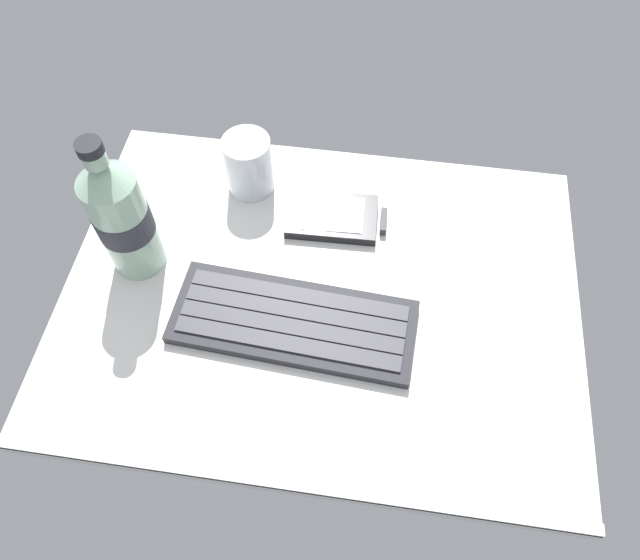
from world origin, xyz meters
TOP-DOWN VIEW (x-y plane):
  - ground_plane at (0.00, -0.23)cm, footprint 64.00×48.00cm
  - keyboard at (-2.51, -4.89)cm, footprint 29.61×12.72cm
  - handheld_device at (0.66, 11.51)cm, footprint 12.98×7.99cm
  - juice_cup at (-11.93, 15.89)cm, footprint 6.40×6.40cm
  - water_bottle at (-23.57, 1.71)cm, footprint 6.73×6.73cm

SIDE VIEW (x-z plane):
  - ground_plane at x=0.00cm, z-range -2.39..0.41cm
  - handheld_device at x=0.66cm, z-range -0.02..1.48cm
  - keyboard at x=-2.51cm, z-range -0.04..1.66cm
  - juice_cup at x=-11.93cm, z-range -0.34..8.16cm
  - water_bottle at x=-23.57cm, z-range -1.39..19.41cm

